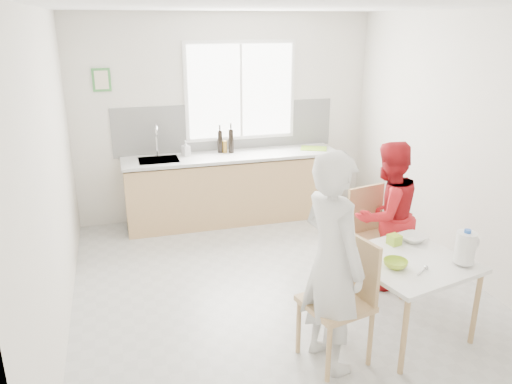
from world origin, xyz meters
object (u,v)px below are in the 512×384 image
chair_left (344,295)px  milk_jug (466,247)px  chair_far (372,232)px  bowl_green (395,264)px  dining_table (408,267)px  person_white (332,263)px  wine_bottle_a (231,141)px  wine_bottle_b (220,142)px  person_red (386,216)px  bowl_white (413,238)px

chair_left → milk_jug: chair_left is taller
chair_far → bowl_green: chair_far is taller
dining_table → chair_far: size_ratio=1.08×
person_white → wine_bottle_a: size_ratio=5.45×
bowl_green → wine_bottle_b: 3.28m
person_white → wine_bottle_a: person_white is taller
chair_left → person_red: bearing=123.8°
dining_table → bowl_green: (-0.18, -0.09, 0.10)m
chair_far → person_white: person_white is taller
dining_table → wine_bottle_a: size_ratio=3.42×
wine_bottle_a → wine_bottle_b: bearing=162.6°
person_red → dining_table: bearing=59.7°
dining_table → chair_left: chair_left is taller
chair_left → chair_far: 1.32m
dining_table → wine_bottle_b: (-0.93, 3.09, 0.44)m
milk_jug → bowl_white: bearing=92.6°
bowl_white → wine_bottle_b: 3.03m
dining_table → bowl_white: bowl_white is taller
dining_table → person_red: 0.86m
chair_left → person_white: bearing=-90.0°
chair_left → person_white: person_white is taller
person_red → wine_bottle_a: (-1.05, 2.23, 0.33)m
bowl_white → milk_jug: size_ratio=0.82×
bowl_white → milk_jug: milk_jug is taller
milk_jug → dining_table: bearing=139.1°
person_white → bowl_green: (0.60, 0.09, -0.14)m
chair_left → bowl_green: (0.47, 0.06, 0.17)m
chair_left → bowl_green: bearing=84.0°
dining_table → chair_far: 0.90m
chair_left → bowl_green: size_ratio=5.15×
chair_left → milk_jug: (1.03, -0.05, 0.30)m
chair_left → wine_bottle_a: size_ratio=3.18×
wine_bottle_a → chair_far: bearing=-66.3°
person_white → milk_jug: (1.16, -0.02, -0.01)m
bowl_green → bowl_white: size_ratio=0.85×
bowl_white → bowl_green: bearing=-136.2°
wine_bottle_b → chair_far: bearing=-63.7°
chair_far → person_white: bearing=-144.4°
person_white → wine_bottle_a: (-0.00, 3.22, 0.21)m
person_white → bowl_white: bearing=-77.3°
bowl_white → wine_bottle_a: size_ratio=0.73×
wine_bottle_a → chair_left: bearing=-87.6°
bowl_green → wine_bottle_a: size_ratio=0.62×
bowl_white → person_red: bearing=87.9°
bowl_green → bowl_white: (0.42, 0.40, -0.00)m
chair_far → bowl_white: size_ratio=4.33×
dining_table → bowl_white: size_ratio=4.68×
dining_table → bowl_white: 0.40m
chair_left → person_red: (0.91, 0.96, 0.19)m
bowl_green → wine_bottle_a: wine_bottle_a is taller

